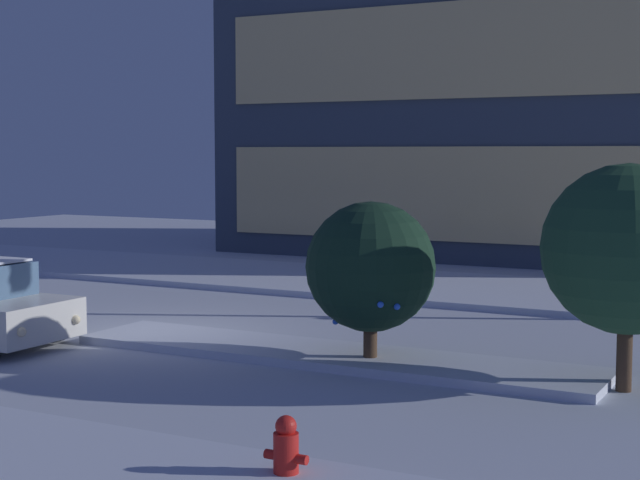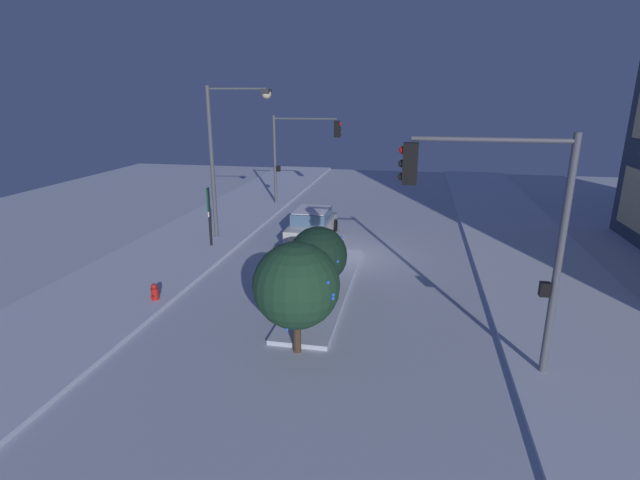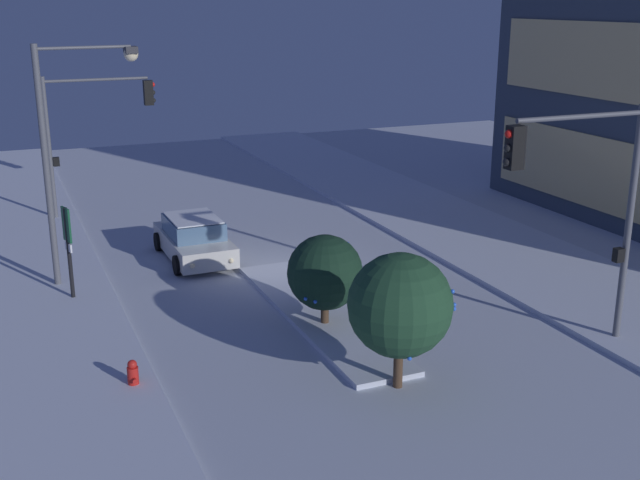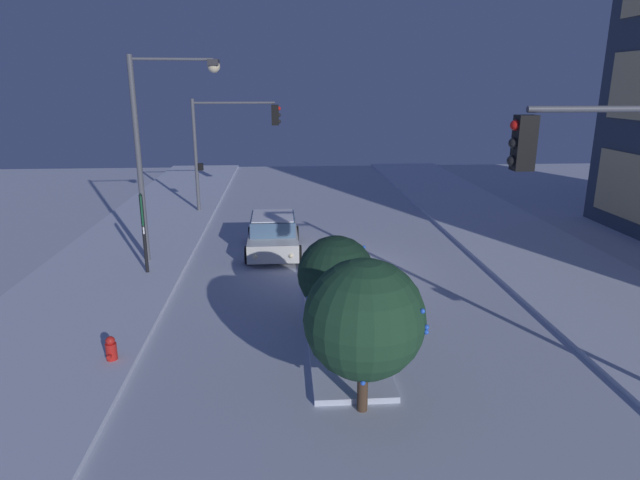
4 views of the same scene
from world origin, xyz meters
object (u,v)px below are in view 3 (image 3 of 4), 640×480
at_px(traffic_light_corner_far_right, 586,190).
at_px(street_lamp_arched, 73,130).
at_px(traffic_light_corner_near_left, 92,120).
at_px(parking_info_sign, 68,242).
at_px(decorated_tree_median, 325,273).
at_px(decorated_tree_left_of_median, 400,305).
at_px(car_near, 194,239).
at_px(fire_hydrant, 133,375).

bearing_deg(traffic_light_corner_far_right, street_lamp_arched, -42.72).
bearing_deg(traffic_light_corner_far_right, traffic_light_corner_near_left, -63.05).
xyz_separation_m(traffic_light_corner_near_left, street_lamp_arched, (8.19, -1.56, 0.90)).
height_order(traffic_light_corner_far_right, parking_info_sign, traffic_light_corner_far_right).
distance_m(decorated_tree_median, decorated_tree_left_of_median, 3.90).
xyz_separation_m(street_lamp_arched, decorated_tree_left_of_median, (10.01, 5.75, -2.84)).
bearing_deg(car_near, decorated_tree_left_of_median, 9.49).
distance_m(car_near, street_lamp_arched, 5.73).
xyz_separation_m(traffic_light_corner_far_right, decorated_tree_median, (-3.82, -5.20, -2.64)).
bearing_deg(fire_hydrant, traffic_light_corner_far_right, 78.34).
relative_size(traffic_light_corner_far_right, decorated_tree_left_of_median, 1.92).
bearing_deg(fire_hydrant, car_near, 157.31).
bearing_deg(traffic_light_corner_near_left, decorated_tree_median, -74.32).
bearing_deg(decorated_tree_median, fire_hydrant, -73.64).
bearing_deg(car_near, traffic_light_corner_far_right, 31.76).
xyz_separation_m(traffic_light_corner_near_left, parking_info_sign, (9.64, -2.11, -2.12)).
distance_m(car_near, parking_info_sign, 5.17).
xyz_separation_m(traffic_light_corner_far_right, traffic_light_corner_near_left, (-18.14, -9.22, -0.26)).
distance_m(parking_info_sign, decorated_tree_median, 7.72).
xyz_separation_m(car_near, decorated_tree_median, (7.25, 1.79, 0.87)).
bearing_deg(decorated_tree_left_of_median, fire_hydrant, -111.77).
bearing_deg(traffic_light_corner_near_left, car_near, -72.48).
relative_size(decorated_tree_median, decorated_tree_left_of_median, 0.81).
bearing_deg(traffic_light_corner_far_right, car_near, -57.73).
distance_m(traffic_light_corner_near_left, decorated_tree_left_of_median, 18.78).
distance_m(traffic_light_corner_far_right, decorated_tree_left_of_median, 5.49).
bearing_deg(street_lamp_arched, traffic_light_corner_far_right, -47.94).
distance_m(traffic_light_corner_near_left, parking_info_sign, 10.09).
height_order(traffic_light_corner_near_left, parking_info_sign, traffic_light_corner_near_left).
bearing_deg(parking_info_sign, decorated_tree_left_of_median, -67.92).
relative_size(car_near, decorated_tree_median, 1.70).
relative_size(fire_hydrant, decorated_tree_left_of_median, 0.23).
distance_m(street_lamp_arched, decorated_tree_left_of_median, 11.89).
bearing_deg(traffic_light_corner_near_left, parking_info_sign, -102.36).
bearing_deg(decorated_tree_median, car_near, -166.15).
bearing_deg(decorated_tree_left_of_median, traffic_light_corner_far_right, 90.64).
distance_m(traffic_light_corner_far_right, fire_hydrant, 11.59).
height_order(car_near, traffic_light_corner_far_right, traffic_light_corner_far_right).
distance_m(street_lamp_arched, decorated_tree_median, 8.92).
bearing_deg(decorated_tree_median, decorated_tree_left_of_median, 2.59).
height_order(traffic_light_corner_near_left, decorated_tree_median, traffic_light_corner_near_left).
distance_m(traffic_light_corner_far_right, traffic_light_corner_near_left, 20.35).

